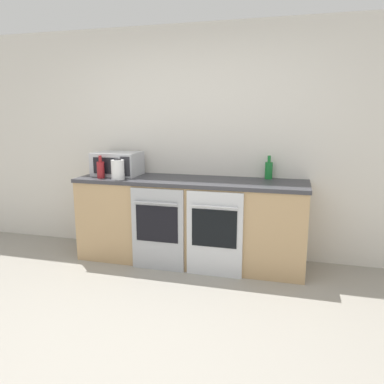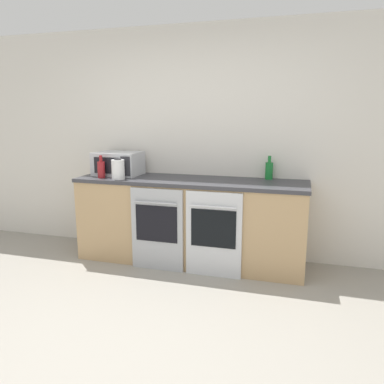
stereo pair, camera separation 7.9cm
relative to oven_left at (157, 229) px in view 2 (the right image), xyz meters
name	(u,v)px [view 2 (the right image)]	position (x,y,z in m)	size (l,w,h in m)	color
ground_plane	(123,345)	(0.26, -1.33, -0.45)	(16.00, 16.00, 0.00)	gray
wall_back	(199,143)	(0.26, 0.69, 0.85)	(10.00, 0.06, 2.60)	silver
counter_back	(190,221)	(0.26, 0.34, 0.02)	(2.50, 0.67, 0.93)	tan
oven_left	(157,229)	(0.00, 0.00, 0.00)	(0.57, 0.06, 0.88)	#A8AAAF
oven_right	(214,234)	(0.61, 0.00, 0.00)	(0.57, 0.06, 0.88)	silver
microwave	(118,164)	(-0.63, 0.41, 0.62)	(0.51, 0.39, 0.26)	#B7BABF
bottle_green	(269,170)	(1.08, 0.59, 0.59)	(0.08, 0.08, 0.25)	#19722D
bottle_red	(101,169)	(-0.71, 0.16, 0.58)	(0.08, 0.08, 0.25)	maroon
kettle	(118,169)	(-0.49, 0.13, 0.59)	(0.14, 0.14, 0.22)	white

